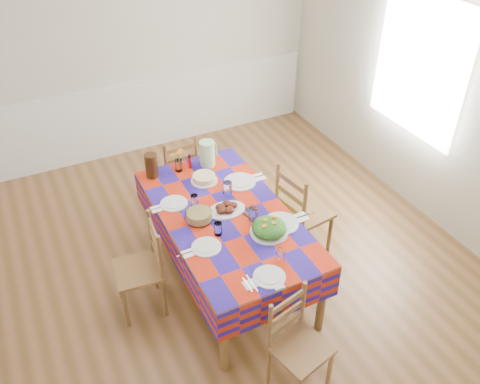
{
  "coord_description": "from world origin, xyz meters",
  "views": [
    {
      "loc": [
        -1.45,
        -3.17,
        3.44
      ],
      "look_at": [
        0.09,
        -0.06,
        0.9
      ],
      "focal_mm": 38.0,
      "sensor_mm": 36.0,
      "label": 1
    }
  ],
  "objects_px": {
    "chair_near": "(297,345)",
    "chair_far": "(178,173)",
    "dining_table": "(226,222)",
    "chair_left": "(143,269)",
    "tea_pitcher": "(152,166)",
    "chair_right": "(301,213)",
    "meat_platter": "(226,209)",
    "green_pitcher": "(207,153)"
  },
  "relations": [
    {
      "from": "tea_pitcher",
      "to": "dining_table",
      "type": "bearing_deg",
      "value": -65.49
    },
    {
      "from": "dining_table",
      "to": "green_pitcher",
      "type": "height_order",
      "value": "green_pitcher"
    },
    {
      "from": "chair_far",
      "to": "tea_pitcher",
      "type": "bearing_deg",
      "value": 42.62
    },
    {
      "from": "green_pitcher",
      "to": "chair_far",
      "type": "xyz_separation_m",
      "value": [
        -0.17,
        0.43,
        -0.44
      ]
    },
    {
      "from": "chair_near",
      "to": "chair_left",
      "type": "distance_m",
      "value": 1.43
    },
    {
      "from": "chair_left",
      "to": "chair_right",
      "type": "xyz_separation_m",
      "value": [
        1.53,
        -0.0,
        0.05
      ]
    },
    {
      "from": "dining_table",
      "to": "chair_far",
      "type": "distance_m",
      "value": 1.23
    },
    {
      "from": "dining_table",
      "to": "chair_right",
      "type": "bearing_deg",
      "value": -0.51
    },
    {
      "from": "green_pitcher",
      "to": "chair_far",
      "type": "bearing_deg",
      "value": 110.87
    },
    {
      "from": "tea_pitcher",
      "to": "chair_near",
      "type": "height_order",
      "value": "tea_pitcher"
    },
    {
      "from": "meat_platter",
      "to": "chair_far",
      "type": "height_order",
      "value": "chair_far"
    },
    {
      "from": "tea_pitcher",
      "to": "chair_right",
      "type": "xyz_separation_m",
      "value": [
        1.14,
        -0.83,
        -0.37
      ]
    },
    {
      "from": "chair_near",
      "to": "chair_far",
      "type": "distance_m",
      "value": 2.42
    },
    {
      "from": "chair_far",
      "to": "green_pitcher",
      "type": "bearing_deg",
      "value": 107.54
    },
    {
      "from": "chair_near",
      "to": "dining_table",
      "type": "bearing_deg",
      "value": 75.66
    },
    {
      "from": "green_pitcher",
      "to": "chair_near",
      "type": "distance_m",
      "value": 2.05
    },
    {
      "from": "meat_platter",
      "to": "green_pitcher",
      "type": "distance_m",
      "value": 0.76
    },
    {
      "from": "dining_table",
      "to": "meat_platter",
      "type": "xyz_separation_m",
      "value": [
        0.02,
        0.04,
        0.11
      ]
    },
    {
      "from": "meat_platter",
      "to": "chair_left",
      "type": "bearing_deg",
      "value": -177.05
    },
    {
      "from": "chair_near",
      "to": "chair_far",
      "type": "relative_size",
      "value": 0.96
    },
    {
      "from": "meat_platter",
      "to": "chair_near",
      "type": "bearing_deg",
      "value": -91.44
    },
    {
      "from": "tea_pitcher",
      "to": "chair_left",
      "type": "bearing_deg",
      "value": -115.43
    },
    {
      "from": "chair_near",
      "to": "green_pitcher",
      "type": "bearing_deg",
      "value": 71.0
    },
    {
      "from": "green_pitcher",
      "to": "chair_near",
      "type": "xyz_separation_m",
      "value": [
        -0.18,
        -1.99,
        -0.45
      ]
    },
    {
      "from": "dining_table",
      "to": "tea_pitcher",
      "type": "bearing_deg",
      "value": 114.51
    },
    {
      "from": "chair_far",
      "to": "chair_right",
      "type": "bearing_deg",
      "value": 118.66
    },
    {
      "from": "tea_pitcher",
      "to": "chair_right",
      "type": "bearing_deg",
      "value": -36.06
    },
    {
      "from": "green_pitcher",
      "to": "meat_platter",
      "type": "bearing_deg",
      "value": -101.19
    },
    {
      "from": "meat_platter",
      "to": "tea_pitcher",
      "type": "bearing_deg",
      "value": 116.81
    },
    {
      "from": "dining_table",
      "to": "tea_pitcher",
      "type": "relative_size",
      "value": 8.14
    },
    {
      "from": "chair_far",
      "to": "chair_right",
      "type": "relative_size",
      "value": 0.89
    },
    {
      "from": "green_pitcher",
      "to": "chair_far",
      "type": "distance_m",
      "value": 0.64
    },
    {
      "from": "dining_table",
      "to": "meat_platter",
      "type": "relative_size",
      "value": 5.71
    },
    {
      "from": "chair_left",
      "to": "chair_right",
      "type": "distance_m",
      "value": 1.53
    },
    {
      "from": "dining_table",
      "to": "chair_right",
      "type": "relative_size",
      "value": 1.93
    },
    {
      "from": "dining_table",
      "to": "chair_left",
      "type": "distance_m",
      "value": 0.8
    },
    {
      "from": "chair_right",
      "to": "tea_pitcher",
      "type": "bearing_deg",
      "value": 45.39
    },
    {
      "from": "dining_table",
      "to": "green_pitcher",
      "type": "distance_m",
      "value": 0.82
    },
    {
      "from": "chair_near",
      "to": "chair_right",
      "type": "height_order",
      "value": "chair_right"
    },
    {
      "from": "tea_pitcher",
      "to": "chair_left",
      "type": "xyz_separation_m",
      "value": [
        -0.39,
        -0.82,
        -0.42
      ]
    },
    {
      "from": "meat_platter",
      "to": "chair_near",
      "type": "relative_size",
      "value": 0.39
    },
    {
      "from": "tea_pitcher",
      "to": "chair_left",
      "type": "relative_size",
      "value": 0.26
    }
  ]
}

